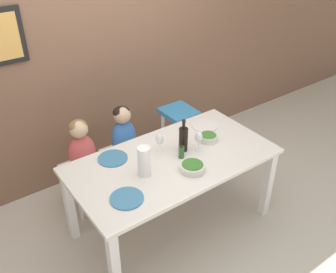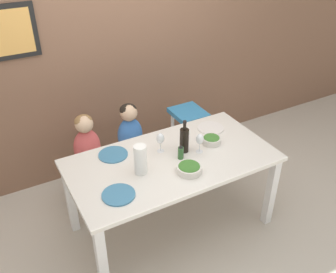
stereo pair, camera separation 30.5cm
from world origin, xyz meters
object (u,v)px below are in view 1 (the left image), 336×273
paper_towel_roll (144,161)px  salad_bowl_small (208,137)px  person_child_left (81,145)px  dinner_plate_back_left (113,158)px  dinner_plate_back_right (205,126)px  chair_far_center (125,159)px  chair_right_highchair (179,124)px  person_child_center (123,130)px  wine_glass_far (160,139)px  dinner_plate_front_left (127,198)px  wine_bottle (183,139)px  salad_bowl_large (192,166)px  wine_glass_near (199,137)px  chair_far_left (85,175)px

paper_towel_roll → salad_bowl_small: (0.72, 0.08, -0.09)m
person_child_left → dinner_plate_back_left: 0.42m
dinner_plate_back_right → chair_far_center: bearing=144.7°
chair_right_highchair → person_child_center: bearing=179.9°
wine_glass_far → dinner_plate_front_left: size_ratio=0.72×
person_child_left → dinner_plate_back_left: size_ratio=2.08×
chair_far_center → person_child_left: size_ratio=0.88×
dinner_plate_back_left → salad_bowl_small: bearing=-16.6°
wine_glass_far → dinner_plate_back_right: wine_glass_far is taller
wine_bottle → salad_bowl_large: size_ratio=1.47×
chair_far_center → dinner_plate_back_left: bearing=-129.1°
wine_glass_near → dinner_plate_back_right: wine_glass_near is taller
paper_towel_roll → dinner_plate_back_left: size_ratio=1.01×
chair_far_left → paper_towel_roll: 0.91m
wine_bottle → paper_towel_roll: 0.46m
chair_far_center → dinner_plate_front_left: bearing=-118.4°
chair_right_highchair → wine_bottle: (-0.44, -0.64, 0.31)m
salad_bowl_large → dinner_plate_front_left: size_ratio=0.82×
paper_towel_roll → wine_glass_far: size_ratio=1.41×
wine_glass_near → dinner_plate_front_left: wine_glass_near is taller
chair_far_left → salad_bowl_large: size_ratio=2.24×
dinner_plate_back_right → salad_bowl_large: bearing=-138.6°
chair_right_highchair → person_child_left: bearing=179.9°
dinner_plate_front_left → wine_bottle: bearing=19.9°
chair_right_highchair → dinner_plate_front_left: 1.48m
salad_bowl_small → dinner_plate_back_left: 0.86m
chair_far_center → person_child_center: person_child_center is taller
wine_glass_far → chair_far_center: bearing=94.9°
salad_bowl_large → dinner_plate_front_left: (-0.60, 0.01, -0.03)m
dinner_plate_back_right → person_child_center: bearing=144.7°
wine_bottle → salad_bowl_small: (0.27, -0.01, -0.08)m
dinner_plate_front_left → wine_glass_far: bearing=33.4°
wine_bottle → dinner_plate_front_left: (-0.71, -0.26, -0.11)m
person_child_left → wine_glass_far: 0.75m
chair_far_center → salad_bowl_small: (0.50, -0.65, 0.42)m
chair_far_left → chair_right_highchair: 1.12m
dinner_plate_back_right → salad_bowl_small: bearing=-123.5°
chair_far_left → wine_bottle: bearing=-44.3°
wine_glass_far → chair_far_left: bearing=131.4°
wine_glass_near → dinner_plate_back_left: (-0.66, 0.31, -0.12)m
wine_bottle → wine_glass_far: bearing=151.6°
chair_far_center → dinner_plate_back_right: size_ratio=1.84×
chair_far_center → dinner_plate_back_left: 0.65m
paper_towel_roll → salad_bowl_large: paper_towel_roll is taller
chair_right_highchair → dinner_plate_front_left: size_ratio=2.94×
dinner_plate_back_left → wine_glass_near: bearing=-25.0°
person_child_left → wine_bottle: size_ratio=1.73×
wine_glass_far → salad_bowl_large: wine_glass_far is taller
paper_towel_roll → dinner_plate_back_right: size_ratio=1.01×
dinner_plate_front_left → dinner_plate_back_left: 0.52m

